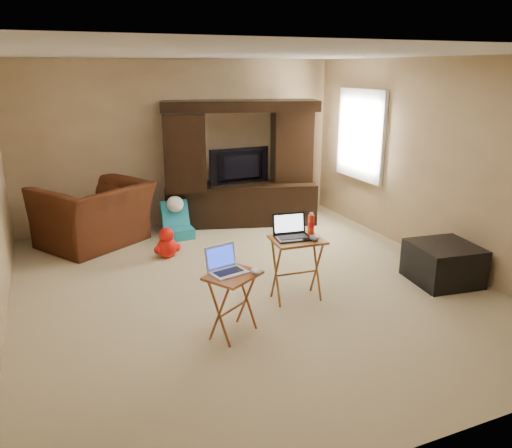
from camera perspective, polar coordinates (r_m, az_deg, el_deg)
name	(u,v)px	position (r m, az deg, el deg)	size (l,w,h in m)	color
floor	(249,286)	(5.70, -0.79, -7.13)	(5.50, 5.50, 0.00)	#C1B485
ceiling	(248,54)	(5.19, -0.91, 18.87)	(5.50, 5.50, 0.00)	silver
wall_back	(181,143)	(7.88, -8.54, 9.09)	(5.00, 5.00, 0.00)	tan
wall_front	(429,272)	(3.05, 19.19, -5.19)	(5.00, 5.00, 0.00)	tan
wall_right	(434,162)	(6.65, 19.67, 6.73)	(5.50, 5.50, 0.00)	tan
window_pane	(362,135)	(7.81, 11.98, 9.94)	(1.20, 1.20, 0.00)	white
window_frame	(361,135)	(7.80, 11.86, 9.94)	(0.06, 1.14, 1.34)	white
entertainment_center	(241,164)	(7.74, -1.75, 6.89)	(2.33, 0.58, 1.91)	black
television	(242,167)	(7.70, -1.62, 6.55)	(0.97, 0.13, 0.56)	black
recliner	(94,215)	(7.22, -18.02, 1.01)	(1.33, 1.16, 0.86)	#48210F
child_rocker	(178,220)	(7.29, -8.92, 0.45)	(0.40, 0.45, 0.53)	#166D7E
plush_toy	(167,242)	(6.58, -10.16, -2.07)	(0.37, 0.31, 0.41)	red
push_toy	(276,210)	(7.97, 2.36, 1.59)	(0.52, 0.37, 0.39)	blue
ottoman	(443,263)	(6.14, 20.62, -4.22)	(0.70, 0.70, 0.45)	black
tray_table_left	(233,305)	(4.62, -2.62, -9.19)	(0.46, 0.37, 0.60)	#A45827
tray_table_right	(297,269)	(5.29, 4.67, -5.18)	(0.53, 0.42, 0.68)	#9C6425
laptop_left	(228,261)	(4.47, -3.19, -4.26)	(0.32, 0.26, 0.24)	silver
laptop_right	(293,228)	(5.13, 4.29, -0.41)	(0.36, 0.29, 0.24)	black
mouse_left	(255,271)	(4.49, -0.08, -5.42)	(0.08, 0.12, 0.05)	silver
mouse_right	(314,238)	(5.12, 6.68, -1.60)	(0.09, 0.14, 0.06)	#3F3E43
water_bottle	(311,225)	(5.29, 6.31, -0.07)	(0.07, 0.07, 0.21)	red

